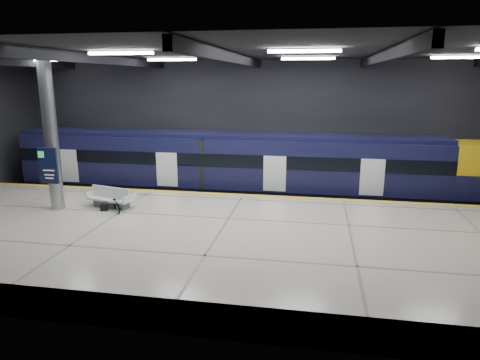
# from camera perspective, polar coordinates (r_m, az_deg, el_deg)

# --- Properties ---
(ground) EXTENTS (30.00, 30.00, 0.00)m
(ground) POSITION_cam_1_polar(r_m,az_deg,el_deg) (19.66, -0.91, -7.25)
(ground) COLOR black
(ground) RESTS_ON ground
(room_shell) EXTENTS (30.10, 16.10, 8.05)m
(room_shell) POSITION_cam_1_polar(r_m,az_deg,el_deg) (18.44, -0.98, 9.63)
(room_shell) COLOR black
(room_shell) RESTS_ON ground
(platform) EXTENTS (30.00, 11.00, 1.10)m
(platform) POSITION_cam_1_polar(r_m,az_deg,el_deg) (17.18, -2.52, -8.42)
(platform) COLOR beige
(platform) RESTS_ON ground
(safety_strip) EXTENTS (30.00, 0.40, 0.01)m
(safety_strip) POSITION_cam_1_polar(r_m,az_deg,el_deg) (21.89, 0.45, -2.03)
(safety_strip) COLOR gold
(safety_strip) RESTS_ON platform
(rails) EXTENTS (30.00, 1.52, 0.16)m
(rails) POSITION_cam_1_polar(r_m,az_deg,el_deg) (24.78, 1.51, -2.65)
(rails) COLOR gray
(rails) RESTS_ON ground
(train) EXTENTS (29.40, 2.84, 3.79)m
(train) POSITION_cam_1_polar(r_m,az_deg,el_deg) (24.27, 2.13, 1.81)
(train) COLOR black
(train) RESTS_ON ground
(bench) EXTENTS (2.34, 1.43, 0.97)m
(bench) POSITION_cam_1_polar(r_m,az_deg,el_deg) (20.71, -16.78, -2.57)
(bench) COLOR #595B60
(bench) RESTS_ON platform
(bicycle) EXTENTS (1.21, 1.37, 0.72)m
(bicycle) POSITION_cam_1_polar(r_m,az_deg,el_deg) (19.95, -16.20, -3.07)
(bicycle) COLOR #99999E
(bicycle) RESTS_ON platform
(pannier_bag) EXTENTS (0.34, 0.26, 0.35)m
(pannier_bag) POSITION_cam_1_polar(r_m,az_deg,el_deg) (20.27, -17.70, -3.46)
(pannier_bag) COLOR black
(pannier_bag) RESTS_ON platform
(info_column) EXTENTS (0.90, 0.78, 6.90)m
(info_column) POSITION_cam_1_polar(r_m,az_deg,el_deg) (20.71, -23.94, 5.40)
(info_column) COLOR #9EA0A5
(info_column) RESTS_ON platform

